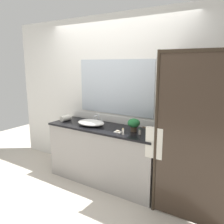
# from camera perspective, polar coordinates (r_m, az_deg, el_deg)

# --- Properties ---
(ground_plane) EXTENTS (8.00, 8.00, 0.00)m
(ground_plane) POSITION_cam_1_polar(r_m,az_deg,el_deg) (3.86, -1.96, -16.69)
(ground_plane) COLOR beige
(wall_back_with_mirror) EXTENTS (4.40, 0.06, 2.60)m
(wall_back_with_mirror) POSITION_cam_1_polar(r_m,az_deg,el_deg) (3.72, 0.92, 3.48)
(wall_back_with_mirror) COLOR silver
(wall_back_with_mirror) RESTS_ON ground_plane
(vanity_cabinet) EXTENTS (1.80, 0.58, 0.90)m
(vanity_cabinet) POSITION_cam_1_polar(r_m,az_deg,el_deg) (3.68, -1.92, -10.45)
(vanity_cabinet) COLOR #9E9993
(vanity_cabinet) RESTS_ON ground_plane
(shower_enclosure) EXTENTS (1.20, 0.59, 2.00)m
(shower_enclosure) POSITION_cam_1_polar(r_m,az_deg,el_deg) (2.81, 17.57, -5.80)
(shower_enclosure) COLOR #2D2319
(shower_enclosure) RESTS_ON ground_plane
(sink_basin) EXTENTS (0.45, 0.33, 0.08)m
(sink_basin) POSITION_cam_1_polar(r_m,az_deg,el_deg) (3.62, -5.21, -2.64)
(sink_basin) COLOR white
(sink_basin) RESTS_ON vanity_cabinet
(faucet) EXTENTS (0.17, 0.15, 0.14)m
(faucet) POSITION_cam_1_polar(r_m,az_deg,el_deg) (3.77, -3.43, -1.97)
(faucet) COLOR silver
(faucet) RESTS_ON vanity_cabinet
(potted_plant) EXTENTS (0.18, 0.18, 0.19)m
(potted_plant) POSITION_cam_1_polar(r_m,az_deg,el_deg) (3.28, 5.42, -2.91)
(potted_plant) COLOR #473828
(potted_plant) RESTS_ON vanity_cabinet
(soap_dish) EXTENTS (0.10, 0.07, 0.04)m
(soap_dish) POSITION_cam_1_polar(r_m,az_deg,el_deg) (3.24, 1.45, -4.85)
(soap_dish) COLOR silver
(soap_dish) RESTS_ON vanity_cabinet
(amenity_bottle_shampoo) EXTENTS (0.03, 0.03, 0.08)m
(amenity_bottle_shampoo) POSITION_cam_1_polar(r_m,az_deg,el_deg) (3.32, 9.96, -4.16)
(amenity_bottle_shampoo) COLOR silver
(amenity_bottle_shampoo) RESTS_ON vanity_cabinet
(amenity_bottle_conditioner) EXTENTS (0.03, 0.03, 0.08)m
(amenity_bottle_conditioner) POSITION_cam_1_polar(r_m,az_deg,el_deg) (3.16, 6.88, -4.90)
(amenity_bottle_conditioner) COLOR silver
(amenity_bottle_conditioner) RESTS_ON vanity_cabinet
(amenity_bottle_lotion) EXTENTS (0.03, 0.03, 0.09)m
(amenity_bottle_lotion) POSITION_cam_1_polar(r_m,az_deg,el_deg) (3.14, 2.71, -4.87)
(amenity_bottle_lotion) COLOR silver
(amenity_bottle_lotion) RESTS_ON vanity_cabinet
(rolled_towel_near_edge) EXTENTS (0.11, 0.20, 0.10)m
(rolled_towel_near_edge) POSITION_cam_1_polar(r_m,az_deg,el_deg) (3.96, -11.39, -1.48)
(rolled_towel_near_edge) COLOR silver
(rolled_towel_near_edge) RESTS_ON vanity_cabinet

